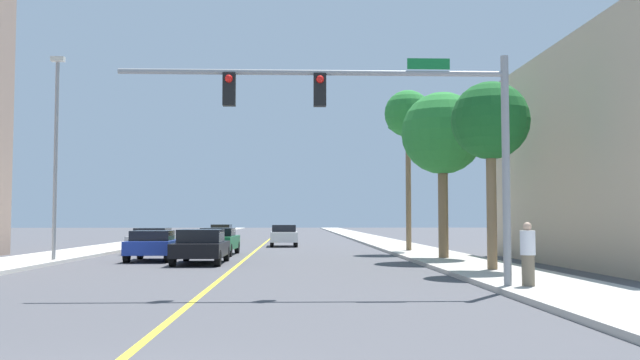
{
  "coord_description": "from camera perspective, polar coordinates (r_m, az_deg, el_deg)",
  "views": [
    {
      "loc": [
        2.26,
        -6.65,
        1.84
      ],
      "look_at": [
        3.34,
        22.41,
        3.5
      ],
      "focal_mm": 38.45,
      "sensor_mm": 36.0,
      "label": 1
    }
  ],
  "objects": [
    {
      "name": "car_blue",
      "position": [
        31.05,
        -13.72,
        -5.27
      ],
      "size": [
        1.98,
        3.89,
        1.33
      ],
      "rotation": [
        0.0,
        0.0,
        0.02
      ],
      "color": "#1E389E",
      "rests_on": "ground"
    },
    {
      "name": "lane_marking_center",
      "position": [
        48.74,
        -4.81,
        -5.41
      ],
      "size": [
        0.16,
        144.0,
        0.01
      ],
      "primitive_type": "cube",
      "color": "yellow",
      "rests_on": "ground"
    },
    {
      "name": "ground",
      "position": [
        48.74,
        -4.81,
        -5.41
      ],
      "size": [
        192.0,
        192.0,
        0.0
      ],
      "primitive_type": "plane",
      "color": "#47474C"
    },
    {
      "name": "car_silver",
      "position": [
        38.34,
        -13.82,
        -4.84
      ],
      "size": [
        1.98,
        4.46,
        1.35
      ],
      "rotation": [
        0.0,
        0.0,
        3.15
      ],
      "color": "#BCBCC1",
      "rests_on": "ground"
    },
    {
      "name": "street_lamp",
      "position": [
        30.83,
        -21.12,
        2.57
      ],
      "size": [
        0.56,
        0.28,
        8.55
      ],
      "color": "gray",
      "rests_on": "sidewalk_left"
    },
    {
      "name": "car_green",
      "position": [
        35.42,
        -8.48,
        -5.03
      ],
      "size": [
        1.89,
        4.57,
        1.38
      ],
      "rotation": [
        0.0,
        0.0,
        -0.02
      ],
      "color": "#196638",
      "rests_on": "ground"
    },
    {
      "name": "pedestrian",
      "position": [
        18.15,
        16.91,
        -5.94
      ],
      "size": [
        0.38,
        0.38,
        1.61
      ],
      "rotation": [
        0.0,
        0.0,
        3.57
      ],
      "color": "#726651",
      "rests_on": "sidewalk_right"
    },
    {
      "name": "traffic_signal_mast",
      "position": [
        17.62,
        5.34,
        5.37
      ],
      "size": [
        9.98,
        0.36,
        5.9
      ],
      "color": "gray",
      "rests_on": "sidewalk_right"
    },
    {
      "name": "palm_near",
      "position": [
        23.98,
        14.0,
        4.64
      ],
      "size": [
        2.64,
        2.64,
        6.35
      ],
      "color": "brown",
      "rests_on": "sidewalk_right"
    },
    {
      "name": "palm_mid",
      "position": [
        30.72,
        10.15,
        3.75
      ],
      "size": [
        3.62,
        3.62,
        7.29
      ],
      "color": "brown",
      "rests_on": "sidewalk_right"
    },
    {
      "name": "sidewalk_left",
      "position": [
        49.96,
        -15.17,
        -5.17
      ],
      "size": [
        3.38,
        168.0,
        0.15
      ],
      "primitive_type": "cube",
      "color": "beige",
      "rests_on": "ground"
    },
    {
      "name": "car_white",
      "position": [
        46.0,
        -3.03,
        -4.62
      ],
      "size": [
        1.86,
        4.03,
        1.44
      ],
      "rotation": [
        0.0,
        0.0,
        0.02
      ],
      "color": "white",
      "rests_on": "ground"
    },
    {
      "name": "sidewalk_right",
      "position": [
        49.14,
        5.74,
        -5.3
      ],
      "size": [
        3.38,
        168.0,
        0.15
      ],
      "primitive_type": "cube",
      "color": "#B2ADA3",
      "rests_on": "ground"
    },
    {
      "name": "palm_far",
      "position": [
        37.7,
        7.32,
        5.31
      ],
      "size": [
        2.55,
        2.55,
        8.7
      ],
      "color": "brown",
      "rests_on": "sidewalk_right"
    },
    {
      "name": "car_black",
      "position": [
        28.66,
        -9.86,
        -5.43
      ],
      "size": [
        1.97,
        4.52,
        1.41
      ],
      "rotation": [
        0.0,
        0.0,
        0.0
      ],
      "color": "black",
      "rests_on": "ground"
    },
    {
      "name": "car_yellow",
      "position": [
        58.04,
        -8.18,
        -4.33
      ],
      "size": [
        1.84,
        4.56,
        1.38
      ],
      "rotation": [
        0.0,
        0.0,
        -0.02
      ],
      "color": "gold",
      "rests_on": "ground"
    }
  ]
}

